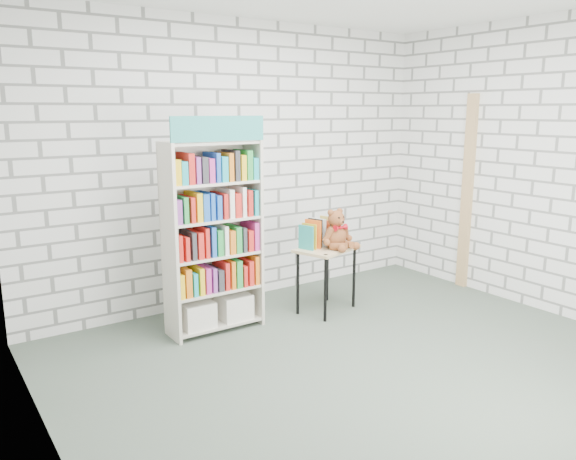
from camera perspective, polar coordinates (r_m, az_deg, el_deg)
ground at (r=4.48m, az=8.44°, el=-13.53°), size 4.50×4.50×0.00m
room_shell at (r=4.05m, az=9.23°, el=9.89°), size 4.52×4.02×2.81m
bookshelf at (r=4.92m, az=-7.63°, el=-0.57°), size 0.84×0.33×1.88m
display_table at (r=5.43m, az=3.96°, el=-2.67°), size 0.69×0.57×0.64m
table_books at (r=5.43m, az=3.15°, el=-0.34°), size 0.45×0.30×0.25m
teddy_bear at (r=5.34m, az=5.03°, el=-0.27°), size 0.35×0.33×0.38m
door_trim at (r=6.40m, az=17.73°, el=3.62°), size 0.05×0.12×2.10m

